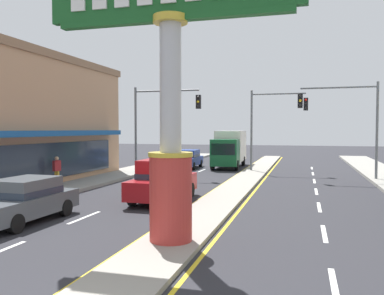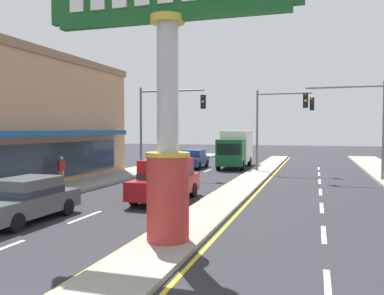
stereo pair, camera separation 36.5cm
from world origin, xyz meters
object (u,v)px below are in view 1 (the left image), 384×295
object	(u,v)px
district_sign	(170,97)
pedestrian_far_side	(57,169)
sedan_far_left_oncoming	(188,159)
traffic_light_left_side	(159,115)
sedan_near_right_lane	(24,200)
traffic_light_right_side	(347,114)
traffic_light_median_far	(272,117)
suv_far_right_lane	(164,179)
box_truck_mid_left_lane	(230,148)

from	to	relation	value
district_sign	pedestrian_far_side	bearing A→B (deg)	138.09
sedan_far_left_oncoming	pedestrian_far_side	world-z (taller)	pedestrian_far_side
traffic_light_left_side	sedan_near_right_lane	distance (m)	14.74
traffic_light_left_side	pedestrian_far_side	xyz separation A→B (m)	(-3.27, -7.17, -3.16)
pedestrian_far_side	sedan_far_left_oncoming	bearing A→B (deg)	75.07
sedan_near_right_lane	pedestrian_far_side	xyz separation A→B (m)	(-3.55, 7.15, 0.29)
traffic_light_right_side	traffic_light_median_far	world-z (taller)	same
traffic_light_median_far	sedan_far_left_oncoming	bearing A→B (deg)	166.34
suv_far_right_lane	sedan_far_left_oncoming	bearing A→B (deg)	102.25
box_truck_mid_left_lane	traffic_light_right_side	bearing A→B (deg)	-38.76
traffic_light_right_side	pedestrian_far_side	distance (m)	17.78
traffic_light_right_side	sedan_near_right_lane	distance (m)	19.66
traffic_light_left_side	pedestrian_far_side	world-z (taller)	traffic_light_left_side
traffic_light_right_side	district_sign	bearing A→B (deg)	-110.43
traffic_light_median_far	district_sign	bearing A→B (deg)	-93.37
sedan_near_right_lane	sedan_far_left_oncoming	size ratio (longest dim) A/B	0.99
traffic_light_median_far	sedan_near_right_lane	bearing A→B (deg)	-110.54
pedestrian_far_side	traffic_light_left_side	bearing A→B (deg)	65.50
traffic_light_left_side	sedan_far_left_oncoming	bearing A→B (deg)	87.36
traffic_light_median_far	sedan_far_left_oncoming	world-z (taller)	traffic_light_median_far
sedan_far_left_oncoming	pedestrian_far_side	bearing A→B (deg)	-104.93
traffic_light_median_far	pedestrian_far_side	world-z (taller)	traffic_light_median_far
district_sign	traffic_light_left_side	xyz separation A→B (m)	(-6.14, 15.61, 0.10)
traffic_light_left_side	sedan_near_right_lane	world-z (taller)	traffic_light_left_side
traffic_light_right_side	sedan_near_right_lane	world-z (taller)	traffic_light_right_side
sedan_near_right_lane	box_truck_mid_left_lane	distance (m)	22.47
district_sign	sedan_far_left_oncoming	distance (m)	22.78
traffic_light_median_far	sedan_far_left_oncoming	xyz separation A→B (m)	(-7.03, 1.71, -3.41)
sedan_near_right_lane	suv_far_right_lane	xyz separation A→B (m)	(3.30, 5.26, 0.20)
traffic_light_left_side	traffic_light_right_side	xyz separation A→B (m)	(12.27, 0.87, 0.00)
box_truck_mid_left_lane	sedan_far_left_oncoming	xyz separation A→B (m)	(-3.24, -1.74, -0.91)
sedan_near_right_lane	sedan_far_left_oncoming	distance (m)	20.47
district_sign	box_truck_mid_left_lane	world-z (taller)	district_sign
district_sign	traffic_light_left_side	bearing A→B (deg)	111.46
suv_far_right_lane	sedan_far_left_oncoming	size ratio (longest dim) A/B	1.06
traffic_light_left_side	pedestrian_far_side	bearing A→B (deg)	-114.50
sedan_near_right_lane	pedestrian_far_side	bearing A→B (deg)	116.42
district_sign	traffic_light_median_far	xyz separation A→B (m)	(1.18, 20.05, 0.05)
suv_far_right_lane	pedestrian_far_side	distance (m)	7.11
district_sign	traffic_light_median_far	bearing A→B (deg)	86.63
traffic_light_left_side	pedestrian_far_side	size ratio (longest dim) A/B	3.88
traffic_light_right_side	suv_far_right_lane	bearing A→B (deg)	-131.20
traffic_light_left_side	traffic_light_right_side	world-z (taller)	same
suv_far_right_lane	traffic_light_median_far	bearing A→B (deg)	74.55
suv_far_right_lane	box_truck_mid_left_lane	bearing A→B (deg)	90.23
suv_far_right_lane	box_truck_mid_left_lane	xyz separation A→B (m)	(-0.07, 16.95, 0.71)
traffic_light_median_far	box_truck_mid_left_lane	xyz separation A→B (m)	(-3.80, 3.45, -2.50)
district_sign	traffic_light_median_far	size ratio (longest dim) A/B	1.24
traffic_light_right_side	traffic_light_median_far	bearing A→B (deg)	144.19
sedan_near_right_lane	box_truck_mid_left_lane	bearing A→B (deg)	81.72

